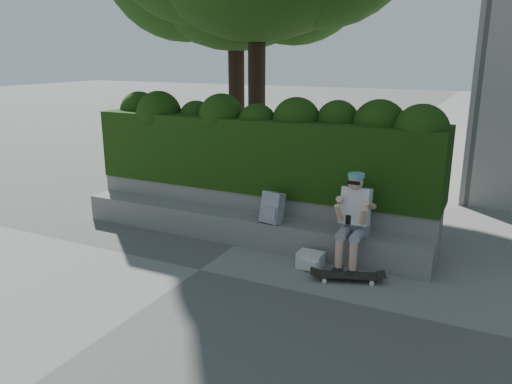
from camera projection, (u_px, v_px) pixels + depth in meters
The scene contains 8 objects.
ground at pixel (200, 270), 7.08m from camera, with size 80.00×80.00×0.00m, color slate.
bench_ledge at pixel (241, 228), 8.10m from camera, with size 6.00×0.45×0.45m, color gray.
planter_wall at pixel (254, 212), 8.47m from camera, with size 6.00×0.50×0.75m, color gray.
hedge at pixel (260, 153), 8.41m from camera, with size 6.00×1.00×1.20m, color black.
person at pixel (354, 217), 6.99m from camera, with size 0.40×0.76×1.38m.
skateboard at pixel (348, 276), 6.72m from camera, with size 0.91×0.51×0.09m.
backpack_plaid at pixel (272, 208), 7.63m from camera, with size 0.33×0.17×0.48m, color #ADAEB2.
backpack_ground at pixel (310, 260), 7.13m from camera, with size 0.36×0.25×0.23m, color silver.
Camera 1 is at (3.62, -5.49, 2.96)m, focal length 35.00 mm.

